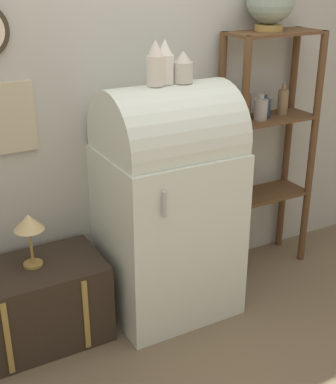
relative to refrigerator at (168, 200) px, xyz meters
name	(u,v)px	position (x,y,z in m)	size (l,w,h in m)	color
ground_plane	(185,321)	(0.00, -0.22, -0.75)	(12.00, 12.00, 0.00)	#7A664C
wall_back	(139,90)	(-0.01, 0.35, 0.60)	(7.00, 0.09, 2.70)	#B7B7AD
refrigerator	(168,200)	(0.00, 0.00, 0.00)	(0.77, 0.69, 1.45)	silver
suitcase_trunk	(36,304)	(-0.85, 0.05, -0.50)	(0.79, 0.49, 0.49)	#33281E
shelf_unit	(265,140)	(0.84, 0.16, 0.21)	(0.66, 0.31, 1.67)	brown
globe	(271,0)	(0.83, 0.18, 1.11)	(0.31, 0.31, 0.35)	#AD8942
vase_left	(155,64)	(-0.08, -0.01, 0.82)	(0.10, 0.10, 0.25)	silver
vase_center	(165,63)	(-0.01, 0.02, 0.82)	(0.10, 0.10, 0.24)	white
vase_right	(183,68)	(0.09, -0.01, 0.78)	(0.11, 0.11, 0.18)	beige
desk_lamp	(29,226)	(-0.83, 0.07, 0.00)	(0.17, 0.17, 0.32)	#AD8942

